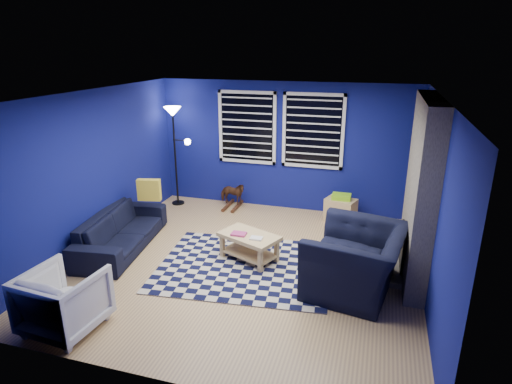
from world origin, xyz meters
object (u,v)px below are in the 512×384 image
cabinet (341,210)px  floor_lamp (174,125)px  armchair_bent (64,300)px  rocking_horse (232,193)px  sofa (121,230)px  coffee_table (249,242)px  armchair_big (355,260)px  tv (420,154)px

cabinet → floor_lamp: floor_lamp is taller
armchair_bent → rocking_horse: bearing=-92.4°
sofa → cabinet: (3.29, 2.10, -0.06)m
armchair_bent → cabinet: (2.71, 4.13, -0.13)m
armchair_bent → floor_lamp: (-0.61, 4.14, 1.27)m
sofa → floor_lamp: (-0.03, 2.11, 1.34)m
sofa → coffee_table: 2.11m
coffee_table → armchair_big: bearing=-13.9°
armchair_bent → floor_lamp: floor_lamp is taller
sofa → cabinet: 3.90m
coffee_table → cabinet: 2.27m
rocking_horse → coffee_table: size_ratio=0.53×
tv → floor_lamp: bearing=179.0°
floor_lamp → armchair_bent: bearing=-81.7°
coffee_table → floor_lamp: 3.18m
floor_lamp → sofa: bearing=-89.3°
tv → rocking_horse: size_ratio=1.84×
sofa → cabinet: size_ratio=3.28×
coffee_table → cabinet: cabinet is taller
sofa → cabinet: bearing=-65.4°
cabinet → armchair_big: bearing=-61.5°
floor_lamp → coffee_table: bearing=-42.3°
armchair_bent → armchair_big: bearing=-145.3°
tv → armchair_big: tv is taller
armchair_big → coffee_table: armchair_big is taller
cabinet → tv: bearing=15.3°
sofa → rocking_horse: bearing=-34.6°
sofa → armchair_bent: size_ratio=2.49×
sofa → floor_lamp: 2.50m
armchair_big → armchair_bent: (-3.13, -1.80, -0.06)m
tv → coffee_table: tv is taller
tv → coffee_table: (-2.44, -1.87, -1.09)m
coffee_table → rocking_horse: bearing=115.8°
tv → sofa: 5.10m
sofa → coffee_table: size_ratio=2.00×
sofa → rocking_horse: (1.11, 2.22, 0.00)m
tv → armchair_bent: 5.77m
tv → armchair_bent: bearing=-134.3°
armchair_big → floor_lamp: 4.57m
rocking_horse → coffee_table: 2.29m
rocking_horse → armchair_big: bearing=-131.4°
sofa → cabinet: sofa is taller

